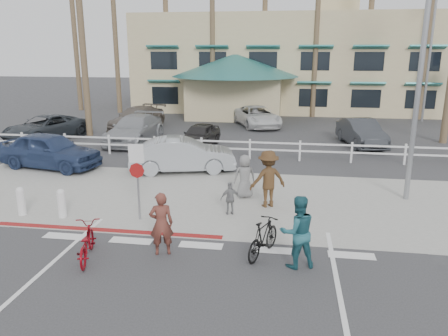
% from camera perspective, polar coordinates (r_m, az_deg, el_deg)
% --- Properties ---
extents(ground, '(140.00, 140.00, 0.00)m').
position_cam_1_polar(ground, '(11.62, -3.62, -11.37)').
color(ground, '#333335').
extents(bike_path, '(12.00, 16.00, 0.01)m').
position_cam_1_polar(bike_path, '(9.93, -6.16, -16.44)').
color(bike_path, '#333335').
rests_on(bike_path, ground).
extents(sidewalk_plaza, '(22.00, 7.00, 0.01)m').
position_cam_1_polar(sidewalk_plaza, '(15.70, -0.15, -4.06)').
color(sidewalk_plaza, gray).
rests_on(sidewalk_plaza, ground).
extents(cross_street, '(40.00, 5.00, 0.01)m').
position_cam_1_polar(cross_street, '(19.49, 1.65, -0.21)').
color(cross_street, '#333335').
rests_on(cross_street, ground).
extents(parking_lot, '(50.00, 16.00, 0.01)m').
position_cam_1_polar(parking_lot, '(28.71, 3.99, 4.81)').
color(parking_lot, '#333335').
rests_on(parking_lot, ground).
extents(curb_red, '(7.00, 0.25, 0.02)m').
position_cam_1_polar(curb_red, '(13.54, -15.14, -7.85)').
color(curb_red, maroon).
rests_on(curb_red, ground).
extents(rail_fence, '(29.40, 0.16, 1.00)m').
position_cam_1_polar(rail_fence, '(21.24, 3.66, 2.45)').
color(rail_fence, silver).
rests_on(rail_fence, ground).
extents(building, '(28.00, 16.00, 11.30)m').
position_cam_1_polar(building, '(41.14, 8.61, 15.75)').
color(building, '#CCBA8B').
rests_on(building, ground).
extents(sign_post, '(0.50, 0.10, 2.90)m').
position_cam_1_polar(sign_post, '(13.69, -11.22, -0.95)').
color(sign_post, gray).
rests_on(sign_post, ground).
extents(bollard_0, '(0.26, 0.26, 0.95)m').
position_cam_1_polar(bollard_0, '(14.83, -20.44, -4.33)').
color(bollard_0, silver).
rests_on(bollard_0, ground).
extents(bollard_1, '(0.26, 0.26, 0.95)m').
position_cam_1_polar(bollard_1, '(15.54, -24.98, -3.93)').
color(bollard_1, silver).
rests_on(bollard_1, ground).
extents(streetlight_0, '(0.60, 2.00, 9.00)m').
position_cam_1_polar(streetlight_0, '(16.22, 24.28, 11.47)').
color(streetlight_0, gray).
rests_on(streetlight_0, ground).
extents(streetlight_1, '(0.60, 2.00, 9.50)m').
position_cam_1_polar(streetlight_1, '(35.50, 25.28, 13.15)').
color(streetlight_1, gray).
rests_on(streetlight_1, ground).
extents(palm_0, '(4.00, 4.00, 15.00)m').
position_cam_1_polar(palm_0, '(40.56, -19.06, 17.74)').
color(palm_0, '#2A5621').
rests_on(palm_0, ground).
extents(palm_1, '(4.00, 4.00, 13.00)m').
position_cam_1_polar(palm_1, '(37.95, -14.04, 16.81)').
color(palm_1, '#2A5621').
rests_on(palm_1, ground).
extents(palm_2, '(4.00, 4.00, 16.00)m').
position_cam_1_polar(palm_2, '(37.67, -7.62, 19.42)').
color(palm_2, '#2A5621').
rests_on(palm_2, ground).
extents(palm_3, '(4.00, 4.00, 14.00)m').
position_cam_1_polar(palm_3, '(35.74, -1.53, 18.16)').
color(palm_3, '#2A5621').
rests_on(palm_3, ground).
extents(palm_4, '(4.00, 4.00, 15.00)m').
position_cam_1_polar(palm_4, '(36.28, 5.35, 18.85)').
color(palm_4, '#2A5621').
rests_on(palm_4, ground).
extents(palm_5, '(4.00, 4.00, 13.00)m').
position_cam_1_polar(palm_5, '(35.21, 12.01, 17.08)').
color(palm_5, '#2A5621').
rests_on(palm_5, ground).
extents(palm_6, '(4.00, 4.00, 17.00)m').
position_cam_1_polar(palm_6, '(36.74, 18.73, 19.68)').
color(palm_6, '#2A5621').
rests_on(palm_6, ground).
extents(palm_7, '(4.00, 4.00, 14.00)m').
position_cam_1_polar(palm_7, '(36.50, 25.25, 16.72)').
color(palm_7, '#2A5621').
rests_on(palm_7, ground).
extents(palm_10, '(4.00, 4.00, 12.00)m').
position_cam_1_polar(palm_10, '(27.99, -18.09, 16.20)').
color(palm_10, '#2A5621').
rests_on(palm_10, ground).
extents(bike_red, '(1.08, 1.85, 0.92)m').
position_cam_1_polar(bike_red, '(11.78, -17.57, -9.26)').
color(bike_red, maroon).
rests_on(bike_red, ground).
extents(rider_red, '(0.72, 0.58, 1.70)m').
position_cam_1_polar(rider_red, '(11.47, -8.18, -7.22)').
color(rider_red, brown).
rests_on(rider_red, ground).
extents(bike_black, '(1.07, 1.73, 1.01)m').
position_cam_1_polar(bike_black, '(11.44, 5.14, -9.06)').
color(bike_black, black).
rests_on(bike_black, ground).
extents(rider_black, '(1.08, 0.95, 1.84)m').
position_cam_1_polar(rider_black, '(10.85, 9.58, -8.21)').
color(rider_black, '#205964').
rests_on(rider_black, ground).
extents(pedestrian_a, '(1.45, 1.20, 1.96)m').
position_cam_1_polar(pedestrian_a, '(14.78, 5.76, -1.42)').
color(pedestrian_a, '#452D18').
rests_on(pedestrian_a, ground).
extents(pedestrian_child, '(0.70, 0.47, 1.10)m').
position_cam_1_polar(pedestrian_child, '(14.10, 0.83, -4.02)').
color(pedestrian_child, gray).
rests_on(pedestrian_child, ground).
extents(pedestrian_b, '(0.89, 0.71, 1.58)m').
position_cam_1_polar(pedestrian_b, '(15.67, 2.72, -1.10)').
color(pedestrian_b, slate).
rests_on(pedestrian_b, ground).
extents(car_white_sedan, '(4.81, 2.69, 1.50)m').
position_cam_1_polar(car_white_sedan, '(19.10, -5.42, 1.72)').
color(car_white_sedan, '#92979D').
rests_on(car_white_sedan, ground).
extents(car_red_compact, '(4.99, 2.77, 1.61)m').
position_cam_1_polar(car_red_compact, '(21.14, -21.79, 2.16)').
color(car_red_compact, navy).
rests_on(car_red_compact, ground).
extents(lot_car_0, '(3.99, 5.64, 1.43)m').
position_cam_1_polar(lot_car_0, '(27.96, -22.35, 4.89)').
color(lot_car_0, '#292F35').
rests_on(lot_car_0, ground).
extents(lot_car_1, '(2.36, 5.36, 1.53)m').
position_cam_1_polar(lot_car_1, '(25.59, -11.60, 4.98)').
color(lot_car_1, gray).
rests_on(lot_car_1, ground).
extents(lot_car_2, '(2.05, 3.90, 1.27)m').
position_cam_1_polar(lot_car_2, '(24.04, -3.22, 4.29)').
color(lot_car_2, black).
rests_on(lot_car_2, ground).
extents(lot_car_3, '(2.43, 4.69, 1.47)m').
position_cam_1_polar(lot_car_3, '(25.35, 17.50, 4.42)').
color(lot_car_3, '#2E3035').
rests_on(lot_car_3, ground).
extents(lot_car_4, '(3.06, 5.38, 1.47)m').
position_cam_1_polar(lot_car_4, '(29.89, -11.29, 6.39)').
color(lot_car_4, '#5F564D').
rests_on(lot_car_4, ground).
extents(lot_car_5, '(4.06, 5.52, 1.39)m').
position_cam_1_polar(lot_car_5, '(30.48, 4.35, 6.74)').
color(lot_car_5, silver).
rests_on(lot_car_5, ground).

